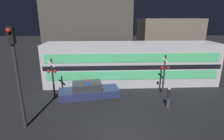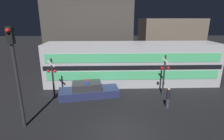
% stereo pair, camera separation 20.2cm
% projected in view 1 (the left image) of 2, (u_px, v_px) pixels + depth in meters
% --- Properties ---
extents(ground_plane, '(120.00, 120.00, 0.00)m').
position_uv_depth(ground_plane, '(123.00, 135.00, 9.76)').
color(ground_plane, black).
extents(train, '(16.57, 3.08, 4.07)m').
position_uv_depth(train, '(131.00, 63.00, 17.22)').
color(train, silver).
rests_on(train, ground_plane).
extents(police_car, '(5.10, 2.49, 1.35)m').
position_uv_depth(police_car, '(89.00, 91.00, 14.58)').
color(police_car, navy).
rests_on(police_car, ground_plane).
extents(pedestrian, '(0.27, 0.27, 1.58)m').
position_uv_depth(pedestrian, '(168.00, 97.00, 12.61)').
color(pedestrian, '#3F384C').
rests_on(pedestrian, ground_plane).
extents(crossing_signal_near, '(0.75, 0.33, 3.45)m').
position_uv_depth(crossing_signal_near, '(164.00, 73.00, 14.51)').
color(crossing_signal_near, '#2D2D33').
rests_on(crossing_signal_near, ground_plane).
extents(crossing_signal_far, '(0.75, 0.33, 3.31)m').
position_uv_depth(crossing_signal_far, '(53.00, 77.00, 13.86)').
color(crossing_signal_far, '#2D2D33').
rests_on(crossing_signal_far, ground_plane).
extents(traffic_light_corner, '(0.30, 0.46, 5.89)m').
position_uv_depth(traffic_light_corner, '(16.00, 69.00, 9.48)').
color(traffic_light_corner, '#2D2D33').
rests_on(traffic_light_corner, ground_plane).
extents(building_left, '(10.85, 4.12, 9.16)m').
position_uv_depth(building_left, '(89.00, 32.00, 22.53)').
color(building_left, '#47423D').
rests_on(building_left, ground_plane).
extents(building_center, '(8.21, 5.95, 6.32)m').
position_uv_depth(building_center, '(167.00, 41.00, 26.04)').
color(building_center, '#726656').
rests_on(building_center, ground_plane).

